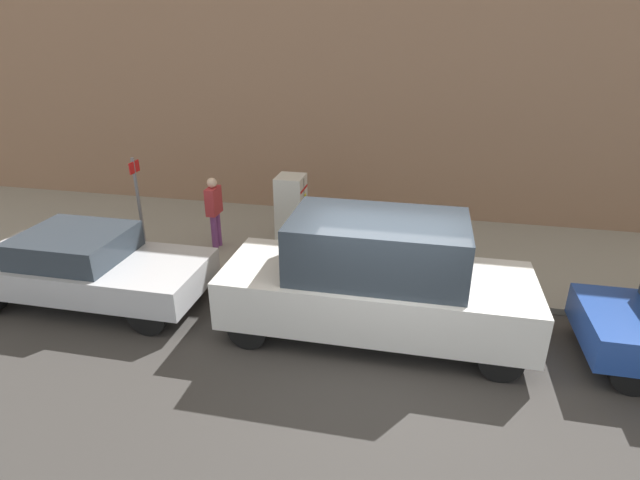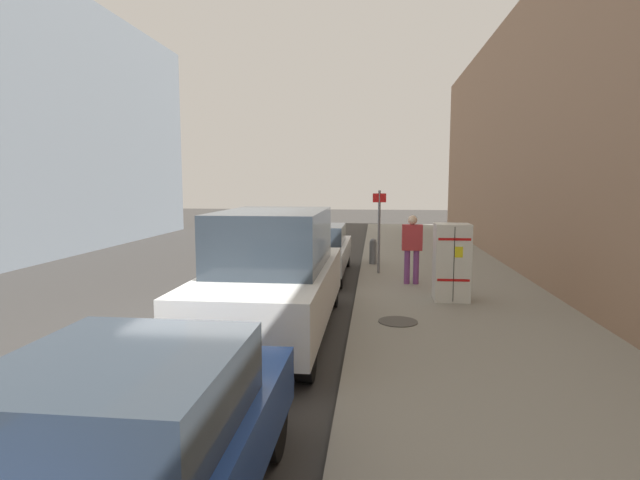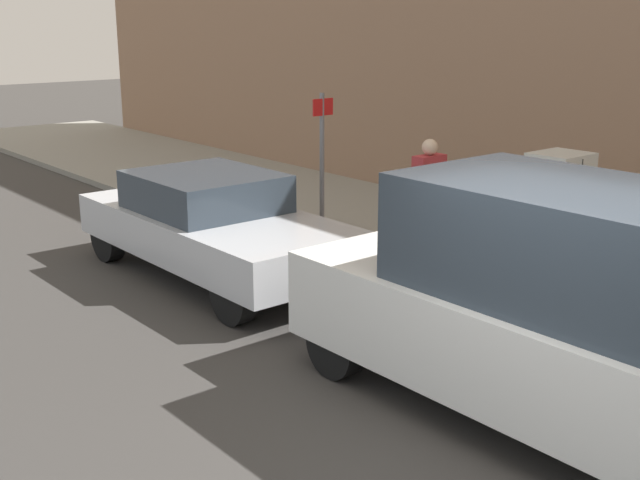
{
  "view_description": "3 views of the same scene",
  "coord_description": "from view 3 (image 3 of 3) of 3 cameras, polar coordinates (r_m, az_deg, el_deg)",
  "views": [
    {
      "loc": [
        6.49,
        0.39,
        4.94
      ],
      "look_at": [
        -1.14,
        -1.23,
        1.56
      ],
      "focal_mm": 28.0,
      "sensor_mm": 36.0,
      "label": 1
    },
    {
      "loc": [
        -2.57,
        7.99,
        2.59
      ],
      "look_at": [
        -1.58,
        -0.96,
        1.55
      ],
      "focal_mm": 28.0,
      "sensor_mm": 36.0,
      "label": 2
    },
    {
      "loc": [
        4.71,
        3.28,
        3.42
      ],
      "look_at": [
        -1.01,
        -3.61,
        0.92
      ],
      "focal_mm": 45.0,
      "sensor_mm": 36.0,
      "label": 3
    }
  ],
  "objects": [
    {
      "name": "ground_plane",
      "position": [
        6.68,
        13.73,
        -15.7
      ],
      "size": [
        80.0,
        80.0,
        0.0
      ],
      "primitive_type": "plane",
      "color": "#383533"
    },
    {
      "name": "fire_hydrant",
      "position": [
        13.01,
        -4.83,
        2.65
      ],
      "size": [
        0.22,
        0.22,
        0.78
      ],
      "color": "slate",
      "rests_on": "sidewalk_slab"
    },
    {
      "name": "parked_van_white",
      "position": [
        7.0,
        17.13,
        -4.95
      ],
      "size": [
        1.91,
        5.12,
        2.13
      ],
      "color": "silver",
      "rests_on": "ground"
    },
    {
      "name": "pedestrian_walking_far",
      "position": [
        11.33,
        7.71,
        3.59
      ],
      "size": [
        0.48,
        0.22,
        1.68
      ],
      "rotation": [
        0.0,
        0.0,
        0.14
      ],
      "color": "#7A3D7F",
      "rests_on": "sidewalk_slab"
    },
    {
      "name": "street_sign_post",
      "position": [
        11.71,
        0.15,
        5.64
      ],
      "size": [
        0.36,
        0.07,
        2.26
      ],
      "color": "slate",
      "rests_on": "sidewalk_slab"
    },
    {
      "name": "discarded_refrigerator",
      "position": [
        10.93,
        16.47,
        1.78
      ],
      "size": [
        0.72,
        0.64,
        1.62
      ],
      "color": "silver",
      "rests_on": "sidewalk_slab"
    },
    {
      "name": "manhole_cover",
      "position": [
        9.3,
        21.25,
        -6.23
      ],
      "size": [
        0.7,
        0.7,
        0.02
      ],
      "primitive_type": "cylinder",
      "color": "#47443F",
      "rests_on": "sidewalk_slab"
    },
    {
      "name": "parked_sedan_silver",
      "position": [
        10.91,
        -7.6,
        1.17
      ],
      "size": [
        1.89,
        4.45,
        1.4
      ],
      "color": "silver",
      "rests_on": "ground"
    }
  ]
}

